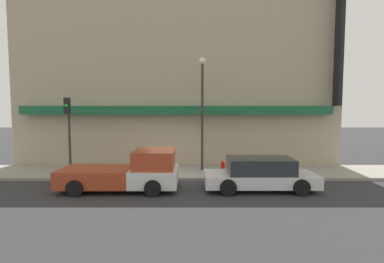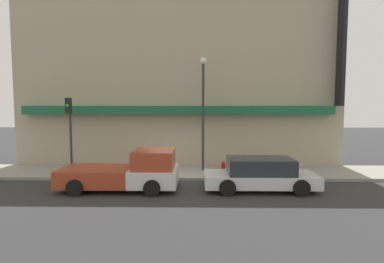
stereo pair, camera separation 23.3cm
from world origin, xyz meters
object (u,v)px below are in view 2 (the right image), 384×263
object	(u,v)px
pickup_truck	(128,172)
traffic_light	(70,122)
fire_hydrant	(223,168)
street_lamp	(203,101)
parked_car	(260,174)

from	to	relation	value
pickup_truck	traffic_light	world-z (taller)	traffic_light
pickup_truck	traffic_light	bearing A→B (deg)	148.83
fire_hydrant	street_lamp	size ratio (longest dim) A/B	0.11
street_lamp	traffic_light	xyz separation A→B (m)	(-6.82, -1.33, -1.09)
street_lamp	fire_hydrant	bearing A→B (deg)	-46.56
parked_car	street_lamp	bearing A→B (deg)	124.12
pickup_truck	street_lamp	bearing A→B (deg)	46.13
parked_car	street_lamp	size ratio (longest dim) A/B	0.79
pickup_truck	parked_car	size ratio (longest dim) A/B	1.05
parked_car	street_lamp	xyz separation A→B (m)	(-2.43, 3.45, 3.26)
fire_hydrant	traffic_light	bearing A→B (deg)	-178.34
parked_car	traffic_light	size ratio (longest dim) A/B	1.23
pickup_truck	street_lamp	xyz separation A→B (m)	(3.38, 3.45, 3.18)
pickup_truck	traffic_light	xyz separation A→B (m)	(-3.44, 2.13, 2.09)
pickup_truck	fire_hydrant	bearing A→B (deg)	28.59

